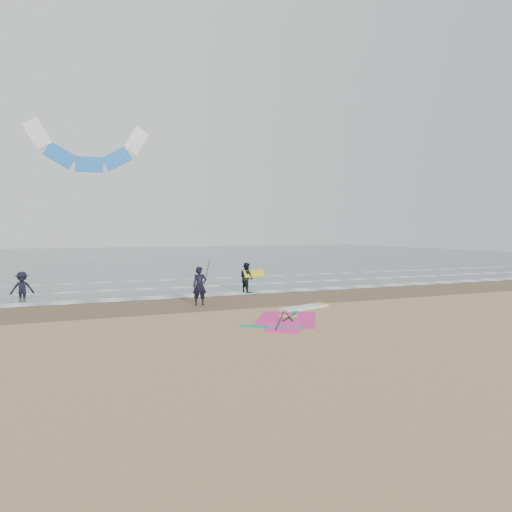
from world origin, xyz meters
name	(u,v)px	position (x,y,z in m)	size (l,w,h in m)	color
ground	(307,322)	(0.00, 0.00, 0.00)	(120.00, 120.00, 0.00)	tan
sea_water	(137,257)	(0.00, 48.00, 0.01)	(120.00, 80.00, 0.02)	#47605E
wet_sand_band	(249,299)	(0.00, 6.00, 0.00)	(120.00, 5.00, 0.01)	brown
foam_waterline	(222,289)	(0.00, 10.44, 0.03)	(120.00, 9.15, 0.02)	white
windsurf_rig	(293,316)	(-0.02, 1.13, 0.03)	(5.18, 4.90, 0.12)	white
person_standing	(200,286)	(-2.71, 5.20, 0.88)	(0.64, 0.42, 1.76)	black
person_walking	(246,278)	(0.77, 8.39, 0.83)	(0.81, 0.63, 1.66)	black
person_wading	(22,282)	(-10.40, 10.54, 0.85)	(1.10, 0.63, 1.70)	black
held_pole	(206,277)	(-2.41, 5.20, 1.29)	(0.17, 0.86, 1.82)	black
carried_kiteboard	(254,274)	(1.17, 8.29, 1.05)	(1.30, 0.51, 0.39)	yellow
surf_kite	(89,151)	(-7.05, 13.45, 8.00)	(6.91, 2.99, 8.56)	white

